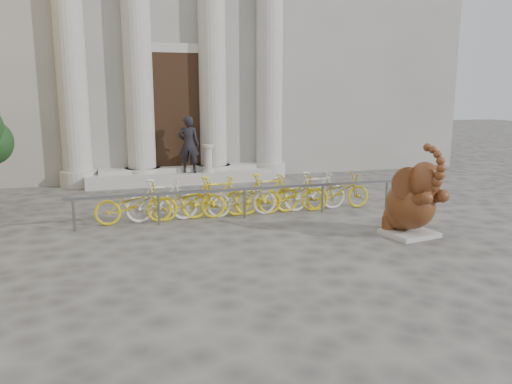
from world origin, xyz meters
name	(u,v)px	position (x,y,z in m)	size (l,w,h in m)	color
ground	(274,286)	(0.00, 0.00, 0.00)	(80.00, 80.00, 0.00)	#474442
classical_building	(156,17)	(0.00, 14.93, 5.98)	(22.00, 10.70, 12.00)	gray
entrance_steps	(181,177)	(0.00, 9.40, 0.18)	(6.00, 1.20, 0.36)	#A8A59E
elephant_statue	(412,203)	(3.60, 1.75, 0.70)	(1.28, 1.50, 1.94)	#A8A59E
bike_rack	(242,195)	(0.72, 4.45, 0.50)	(8.00, 0.53, 1.00)	slate
pedestrian	(189,145)	(0.25, 9.18, 1.28)	(0.67, 0.44, 1.84)	black
balustrade_post	(208,159)	(0.87, 9.10, 0.78)	(0.37, 0.37, 0.91)	#A8A59E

